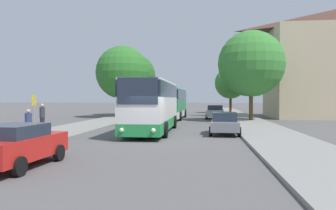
% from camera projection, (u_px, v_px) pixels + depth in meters
% --- Properties ---
extents(ground_plane, '(300.00, 300.00, 0.00)m').
position_uv_depth(ground_plane, '(154.00, 141.00, 18.11)').
color(ground_plane, '#565454').
rests_on(ground_plane, ground).
extents(sidewalk_left, '(4.00, 120.00, 0.15)m').
position_uv_depth(sidewalk_left, '(34.00, 138.00, 18.88)').
color(sidewalk_left, gray).
rests_on(sidewalk_left, ground_plane).
extents(sidewalk_right, '(4.00, 120.00, 0.15)m').
position_uv_depth(sidewalk_right, '(284.00, 142.00, 17.34)').
color(sidewalk_right, gray).
rests_on(sidewalk_right, ground_plane).
extents(bus_front, '(2.79, 10.70, 3.53)m').
position_uv_depth(bus_front, '(153.00, 105.00, 22.86)').
color(bus_front, '#238942').
rests_on(bus_front, ground_plane).
extents(bus_middle, '(2.97, 10.32, 3.37)m').
position_uv_depth(bus_middle, '(172.00, 103.00, 37.53)').
color(bus_middle, silver).
rests_on(bus_middle, ground_plane).
extents(parked_car_left_curb, '(2.23, 4.14, 1.49)m').
position_uv_depth(parked_car_left_curb, '(15.00, 145.00, 11.31)').
color(parked_car_left_curb, red).
rests_on(parked_car_left_curb, ground_plane).
extents(parked_car_right_near, '(2.11, 4.10, 1.44)m').
position_uv_depth(parked_car_right_near, '(225.00, 123.00, 21.59)').
color(parked_car_right_near, slate).
rests_on(parked_car_right_near, ground_plane).
extents(parked_car_right_far, '(2.21, 4.06, 1.58)m').
position_uv_depth(parked_car_right_far, '(215.00, 112.00, 37.64)').
color(parked_car_right_far, '#B7B7BC').
rests_on(parked_car_right_far, ground_plane).
extents(bus_stop_sign, '(0.08, 0.45, 2.47)m').
position_uv_depth(bus_stop_sign, '(34.00, 110.00, 18.69)').
color(bus_stop_sign, gray).
rests_on(bus_stop_sign, sidewalk_left).
extents(pedestrian_waiting_near, '(0.36, 0.36, 1.87)m').
position_uv_depth(pedestrian_waiting_near, '(42.00, 117.00, 22.42)').
color(pedestrian_waiting_near, '#23232D').
rests_on(pedestrian_waiting_near, sidewalk_left).
extents(pedestrian_waiting_far, '(0.36, 0.36, 1.65)m').
position_uv_depth(pedestrian_waiting_far, '(28.00, 124.00, 17.57)').
color(pedestrian_waiting_far, '#23232D').
rests_on(pedestrian_waiting_far, sidewalk_left).
extents(tree_left_near, '(6.51, 6.51, 8.65)m').
position_uv_depth(tree_left_near, '(122.00, 73.00, 40.11)').
color(tree_left_near, '#47331E').
rests_on(tree_left_near, sidewalk_left).
extents(tree_left_far, '(6.16, 6.16, 8.39)m').
position_uv_depth(tree_left_far, '(134.00, 76.00, 45.65)').
color(tree_left_far, '#513D23').
rests_on(tree_left_far, sidewalk_left).
extents(tree_right_near, '(6.76, 6.76, 9.15)m').
position_uv_depth(tree_right_near, '(251.00, 64.00, 33.40)').
color(tree_right_near, '#513D23').
rests_on(tree_right_near, sidewalk_right).
extents(tree_right_mid, '(5.00, 5.00, 7.16)m').
position_uv_depth(tree_right_mid, '(231.00, 83.00, 51.99)').
color(tree_right_mid, '#47331E').
rests_on(tree_right_mid, sidewalk_right).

